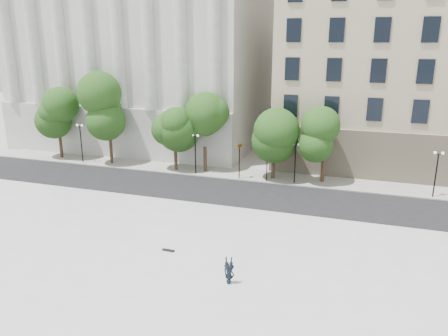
{
  "coord_description": "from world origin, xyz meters",
  "views": [
    {
      "loc": [
        11.05,
        -17.65,
        13.55
      ],
      "look_at": [
        2.13,
        10.0,
        4.91
      ],
      "focal_mm": 35.0,
      "sensor_mm": 36.0,
      "label": 1
    }
  ],
  "objects": [
    {
      "name": "skateboard",
      "position": [
        -0.14,
        5.38,
        0.49
      ],
      "size": [
        0.83,
        0.23,
        0.08
      ],
      "primitive_type": "cube",
      "rotation": [
        0.0,
        0.0,
        -0.02
      ],
      "color": "black",
      "rests_on": "plaza"
    },
    {
      "name": "street_trees",
      "position": [
        -5.61,
        23.58,
        5.12
      ],
      "size": [
        34.05,
        4.68,
        7.84
      ],
      "color": "#382619",
      "rests_on": "ground"
    },
    {
      "name": "person_lying",
      "position": [
        4.73,
        2.88,
        0.67
      ],
      "size": [
        0.82,
        1.69,
        0.44
      ],
      "primitive_type": "imported",
      "rotation": [
        -1.54,
        0.0,
        0.15
      ],
      "color": "black",
      "rests_on": "plaza"
    },
    {
      "name": "traffic_light_west",
      "position": [
        -0.25,
        22.3,
        3.71
      ],
      "size": [
        0.83,
        1.8,
        4.21
      ],
      "color": "black",
      "rests_on": "ground"
    },
    {
      "name": "ground",
      "position": [
        0.0,
        0.0,
        0.0
      ],
      "size": [
        160.0,
        160.0,
        0.0
      ],
      "primitive_type": "plane",
      "color": "#A8A59E",
      "rests_on": "ground"
    },
    {
      "name": "plaza",
      "position": [
        0.0,
        3.0,
        0.23
      ],
      "size": [
        44.0,
        22.0,
        0.45
      ],
      "primitive_type": "cube",
      "color": "silver",
      "rests_on": "ground"
    },
    {
      "name": "lamp_posts",
      "position": [
        -0.44,
        22.6,
        2.96
      ],
      "size": [
        37.08,
        0.28,
        4.5
      ],
      "color": "black",
      "rests_on": "ground"
    },
    {
      "name": "traffic_light_east",
      "position": [
        2.55,
        22.3,
        3.69
      ],
      "size": [
        0.4,
        1.72,
        4.19
      ],
      "color": "black",
      "rests_on": "ground"
    },
    {
      "name": "street",
      "position": [
        0.0,
        18.0,
        0.01
      ],
      "size": [
        60.0,
        8.0,
        0.02
      ],
      "primitive_type": "cube",
      "color": "black",
      "rests_on": "ground"
    },
    {
      "name": "far_sidewalk",
      "position": [
        0.0,
        24.0,
        0.06
      ],
      "size": [
        60.0,
        4.0,
        0.12
      ],
      "primitive_type": "cube",
      "color": "#B3B1A5",
      "rests_on": "ground"
    },
    {
      "name": "building_west",
      "position": [
        -17.0,
        38.57,
        12.89
      ],
      "size": [
        31.5,
        27.65,
        25.6
      ],
      "color": "silver",
      "rests_on": "ground"
    }
  ]
}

